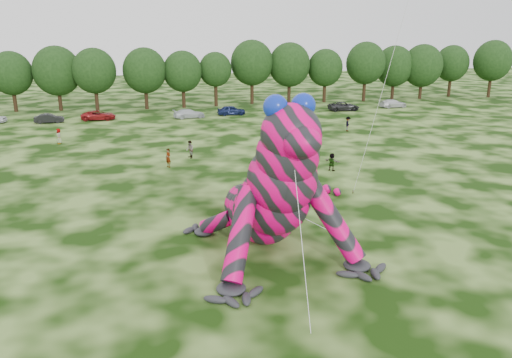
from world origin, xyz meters
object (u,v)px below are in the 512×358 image
Objects in this scene: tree_4 at (12,82)px; spectator_1 at (190,149)px; tree_10 at (252,72)px; tree_14 at (394,72)px; tree_16 at (451,71)px; tree_8 at (183,79)px; tree_12 at (325,76)px; car_1 at (49,118)px; spectator_5 at (332,162)px; spectator_2 at (348,124)px; spectator_4 at (59,136)px; car_3 at (189,114)px; car_4 at (231,110)px; tree_11 at (289,73)px; tree_7 at (145,79)px; tree_17 at (492,69)px; car_2 at (99,115)px; tree_5 at (58,78)px; car_7 at (393,104)px; spectator_0 at (168,158)px; tree_15 at (422,72)px; car_6 at (344,106)px; tree_6 at (95,80)px; inflatable_gecko at (257,164)px; car_5 at (278,110)px.

spectator_1 is at bearing -56.85° from tree_4.
tree_14 is at bearing 0.32° from tree_10.
tree_16 is at bearing 0.50° from tree_4.
tree_8 is 24.24m from tree_12.
spectator_5 is (28.16, -30.95, 0.18)m from car_1.
spectator_4 is (-33.75, 0.90, -0.07)m from spectator_2.
car_4 is (6.34, 1.28, 0.06)m from car_3.
tree_11 is 25.82m from spectator_2.
tree_17 reaches higher than tree_7.
spectator_4 is 0.96× the size of spectator_1.
spectator_5 reaches higher than car_2.
spectator_4 is (2.97, -24.83, -4.06)m from tree_5.
tree_8 is 2.00× the size of car_7.
spectator_0 is at bearing -97.72° from tree_8.
spectator_1 is (16.30, -34.66, -4.03)m from tree_5.
car_1 is at bearing -0.79° from spectator_5.
car_7 is 51.11m from spectator_4.
tree_4 is 0.90× the size of tree_11.
spectator_1 is at bearing -150.77° from tree_17.
spectator_1 is (10.05, -24.40, 0.22)m from car_2.
car_3 is at bearing -135.08° from tree_10.
spectator_4 is at bearing -158.56° from tree_16.
tree_10 is at bearing -27.07° from car_4.
tree_8 is 42.70m from tree_15.
car_2 is at bearing -8.66° from spectator_5.
tree_11 reaches higher than car_6.
tree_8 is 30.32m from spectator_2.
tree_17 is at bearing -1.35° from tree_5.
spectator_2 is (36.72, -25.73, -3.99)m from tree_5.
spectator_2 is at bearing -148.01° from tree_17.
car_6 is (37.10, -8.65, -4.07)m from tree_6.
tree_8 is 10.95m from car_3.
spectator_2 is at bearing -31.03° from tree_4.
tree_4 is 5.41× the size of spectator_4.
tree_7 is 25.59m from spectator_4.
tree_4 is at bearing -173.61° from spectator_4.
car_7 is at bearing 46.52° from inflatable_gecko.
tree_6 is at bearing 66.19° from car_5.
inflatable_gecko is 1.75× the size of tree_10.
car_5 is at bearing 97.55° from car_6.
tree_10 is 32.94m from car_1.
tree_10 reaches higher than tree_15.
car_2 is 28.40m from spectator_0.
tree_15 is at bearing -0.62° from tree_5.
car_2 is 2.68× the size of spectator_1.
spectator_5 is at bearing -172.21° from car_3.
tree_5 is 22.42m from car_3.
tree_17 is (69.51, -0.02, 0.40)m from tree_6.
tree_12 is 26.09m from spectator_2.
spectator_0 is (-54.57, -38.51, -3.82)m from tree_16.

